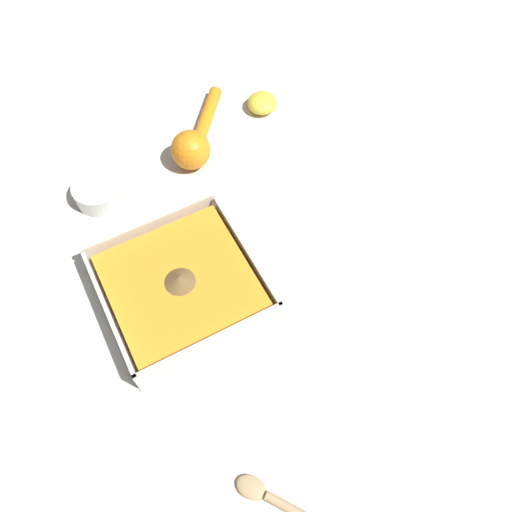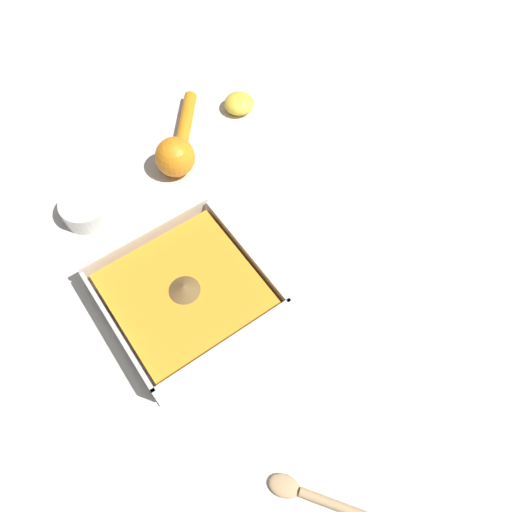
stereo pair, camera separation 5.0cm
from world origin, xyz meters
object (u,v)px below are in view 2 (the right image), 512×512
square_dish (184,293)px  spice_bowl (87,209)px  lemon_squeezer (177,150)px  wooden_spoon (338,506)px  lemon_half (239,103)px

square_dish → spice_bowl: 0.24m
lemon_squeezer → wooden_spoon: (0.13, 0.60, -0.02)m
spice_bowl → lemon_squeezer: size_ratio=0.47×
square_dish → lemon_squeezer: (-0.13, -0.24, 0.01)m
square_dish → lemon_half: (-0.30, -0.29, -0.01)m
spice_bowl → lemon_squeezer: 0.19m
spice_bowl → lemon_squeezer: lemon_squeezer is taller
lemon_half → lemon_squeezer: bearing=15.6°
lemon_half → wooden_spoon: lemon_half is taller
lemon_squeezer → wooden_spoon: size_ratio=1.00×
spice_bowl → lemon_squeezer: bearing=-176.1°
square_dish → lemon_half: square_dish is taller
spice_bowl → lemon_half: size_ratio=1.46×
wooden_spoon → spice_bowl: bearing=-29.9°
square_dish → lemon_squeezer: lemon_squeezer is taller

